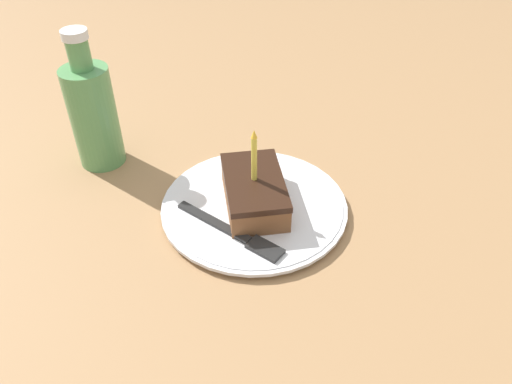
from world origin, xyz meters
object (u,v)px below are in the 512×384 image
Objects in this scene: plate at (256,207)px; fork at (235,233)px; cake_slice at (256,189)px; bottle at (93,113)px.

fork reaches higher than plate.
cake_slice is 0.07m from fork.
cake_slice is at bearing -121.04° from fork.
plate is 0.03m from cake_slice.
bottle is (0.22, -0.15, 0.08)m from plate.
cake_slice is 0.27m from bottle.
fork is (0.04, 0.06, -0.02)m from cake_slice.
fork is 0.62× the size of bottle.
bottle is (0.22, -0.15, 0.05)m from cake_slice.
plate is 1.97× the size of fork.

